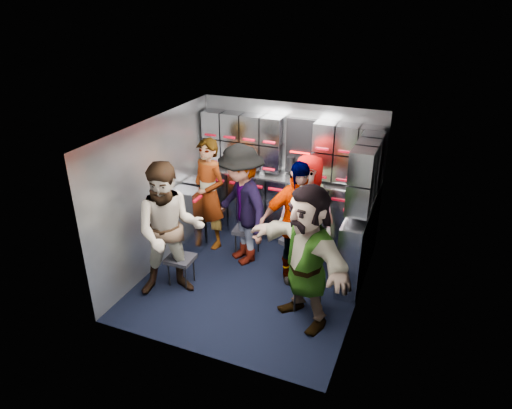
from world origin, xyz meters
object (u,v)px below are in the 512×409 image
at_px(attendant_arc_a, 170,231).
at_px(attendant_arc_b, 241,206).
at_px(attendant_arc_e, 306,256).
at_px(jump_seat_center, 309,227).
at_px(jump_seat_mid_right, 299,243).
at_px(jump_seat_near_right, 309,284).
at_px(jump_seat_near_left, 180,260).
at_px(attendant_standing, 209,194).
at_px(jump_seat_mid_left, 247,231).
at_px(attendant_arc_c, 307,209).
at_px(attendant_arc_d, 296,223).

relative_size(attendant_arc_a, attendant_arc_b, 1.02).
xyz_separation_m(attendant_arc_a, attendant_arc_e, (1.71, 0.10, -0.02)).
relative_size(jump_seat_center, attendant_arc_a, 0.28).
distance_m(attendant_arc_a, attendant_arc_b, 1.15).
xyz_separation_m(jump_seat_mid_right, attendant_arc_e, (0.36, -0.96, 0.43)).
bearing_deg(jump_seat_mid_right, jump_seat_near_right, -65.01).
relative_size(jump_seat_center, jump_seat_mid_right, 0.94).
xyz_separation_m(jump_seat_near_left, attendant_arc_b, (0.51, 0.85, 0.51)).
bearing_deg(attendant_arc_a, attendant_standing, 65.00).
relative_size(jump_seat_mid_left, jump_seat_near_right, 1.01).
bearing_deg(jump_seat_mid_right, attendant_arc_e, -69.26).
relative_size(jump_seat_mid_right, attendant_arc_e, 0.31).
distance_m(jump_seat_mid_left, attendant_arc_b, 0.53).
bearing_deg(jump_seat_mid_left, attendant_arc_b, -90.00).
relative_size(jump_seat_center, attendant_arc_b, 0.29).
bearing_deg(attendant_arc_c, attendant_standing, -171.15).
relative_size(attendant_standing, attendant_arc_d, 1.00).
bearing_deg(jump_seat_mid_right, attendant_arc_a, -141.76).
bearing_deg(jump_seat_near_left, jump_seat_center, 46.36).
xyz_separation_m(jump_seat_near_left, attendant_arc_c, (1.34, 1.23, 0.44)).
bearing_deg(jump_seat_near_left, attendant_arc_a, -90.00).
height_order(jump_seat_center, jump_seat_near_right, jump_seat_center).
distance_m(attendant_standing, attendant_arc_b, 0.67).
height_order(jump_seat_mid_right, attendant_arc_c, attendant_arc_c).
xyz_separation_m(jump_seat_near_right, attendant_arc_a, (-1.71, -0.28, 0.52)).
xyz_separation_m(jump_seat_mid_left, attendant_standing, (-0.63, 0.05, 0.46)).
height_order(attendant_standing, attendant_arc_c, attendant_standing).
relative_size(jump_seat_near_left, attendant_arc_e, 0.23).
bearing_deg(jump_seat_mid_right, jump_seat_near_left, -146.79).
relative_size(jump_seat_near_left, attendant_arc_d, 0.24).
distance_m(jump_seat_center, jump_seat_near_right, 1.36).
relative_size(jump_seat_near_right, attendant_arc_b, 0.24).
bearing_deg(attendant_arc_b, jump_seat_mid_left, 128.33).
xyz_separation_m(jump_seat_mid_right, attendant_arc_a, (-1.35, -1.06, 0.45)).
distance_m(attendant_arc_b, attendant_arc_c, 0.92).
bearing_deg(attendant_standing, attendant_arc_e, -12.89).
bearing_deg(jump_seat_center, attendant_arc_e, -75.93).
xyz_separation_m(jump_seat_near_right, attendant_arc_d, (-0.36, 0.60, 0.47)).
relative_size(jump_seat_near_left, attendant_arc_c, 0.25).
distance_m(attendant_standing, attendant_arc_e, 2.17).
distance_m(attendant_arc_c, attendant_arc_d, 0.53).
bearing_deg(jump_seat_near_right, attendant_arc_e, -90.00).
xyz_separation_m(jump_seat_mid_left, jump_seat_center, (0.83, 0.38, 0.05)).
height_order(jump_seat_mid_left, attendant_arc_b, attendant_arc_b).
distance_m(jump_seat_mid_left, attendant_arc_a, 1.41).
relative_size(attendant_standing, attendant_arc_c, 1.06).
bearing_deg(attendant_arc_b, jump_seat_near_right, 6.59).
relative_size(jump_seat_center, attendant_arc_d, 0.30).
height_order(jump_seat_near_left, jump_seat_near_right, jump_seat_near_right).
bearing_deg(jump_seat_mid_right, attendant_arc_c, 91.33).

